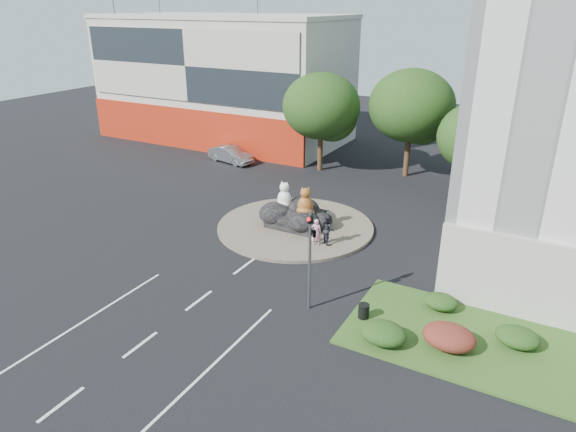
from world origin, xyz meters
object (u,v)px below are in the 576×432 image
object	(u,v)px
kitten_white	(315,235)
pedestrian_pink	(316,232)
cat_white	(285,195)
litter_bin	(364,311)
kitten_calico	(270,220)
cat_tabby	(305,201)
pedestrian_dark	(328,229)
parked_car	(231,154)

from	to	relation	value
kitten_white	pedestrian_pink	world-z (taller)	pedestrian_pink
cat_white	litter_bin	world-z (taller)	cat_white
cat_white	kitten_calico	bearing A→B (deg)	-109.19
cat_tabby	kitten_white	world-z (taller)	cat_tabby
pedestrian_dark	litter_bin	size ratio (longest dim) A/B	2.65
cat_tabby	kitten_white	distance (m)	2.47
cat_tabby	parked_car	distance (m)	16.48
litter_bin	pedestrian_dark	bearing A→B (deg)	126.88
pedestrian_dark	cat_tabby	bearing A→B (deg)	13.56
kitten_white	pedestrian_pink	bearing A→B (deg)	-80.93
kitten_calico	pedestrian_dark	world-z (taller)	pedestrian_dark
pedestrian_dark	parked_car	bearing A→B (deg)	6.95
pedestrian_pink	parked_car	size ratio (longest dim) A/B	0.37
kitten_white	pedestrian_pink	xyz separation A→B (m)	(0.28, -0.42, 0.43)
kitten_white	pedestrian_dark	xyz separation A→B (m)	(0.80, 0.12, 0.51)
cat_white	litter_bin	distance (m)	11.78
kitten_calico	pedestrian_dark	distance (m)	4.33
cat_white	litter_bin	size ratio (longest dim) A/B	2.68
cat_white	kitten_white	xyz separation A→B (m)	(3.11, -1.85, -1.41)
parked_car	litter_bin	xyz separation A→B (m)	(19.66, -17.82, -0.28)
kitten_white	litter_bin	size ratio (longest dim) A/B	1.16
kitten_calico	kitten_white	distance (m)	3.53
kitten_white	pedestrian_pink	distance (m)	0.67
pedestrian_dark	pedestrian_pink	bearing A→B (deg)	91.22
kitten_calico	parked_car	size ratio (longest dim) A/B	0.19
pedestrian_pink	pedestrian_dark	distance (m)	0.75
pedestrian_dark	litter_bin	world-z (taller)	pedestrian_dark
cat_tabby	pedestrian_dark	xyz separation A→B (m)	(2.19, -1.32, -0.94)
cat_tabby	pedestrian_pink	xyz separation A→B (m)	(1.68, -1.87, -1.01)
cat_tabby	kitten_calico	world-z (taller)	cat_tabby
kitten_calico	pedestrian_dark	xyz separation A→B (m)	(4.28, -0.48, 0.47)
kitten_calico	cat_tabby	bearing A→B (deg)	27.96
cat_tabby	litter_bin	size ratio (longest dim) A/B	2.76
pedestrian_pink	parked_car	xyz separation A→B (m)	(-14.49, 12.15, -0.29)
kitten_white	pedestrian_dark	bearing A→B (deg)	-15.86
cat_white	pedestrian_dark	world-z (taller)	cat_white
cat_white	parked_car	world-z (taller)	cat_white
pedestrian_dark	cat_white	bearing A→B (deg)	20.84
cat_tabby	kitten_white	xyz separation A→B (m)	(1.40, -1.44, -1.44)
cat_white	kitten_calico	distance (m)	1.90
kitten_calico	pedestrian_pink	distance (m)	3.92
kitten_calico	pedestrian_dark	size ratio (longest dim) A/B	0.48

